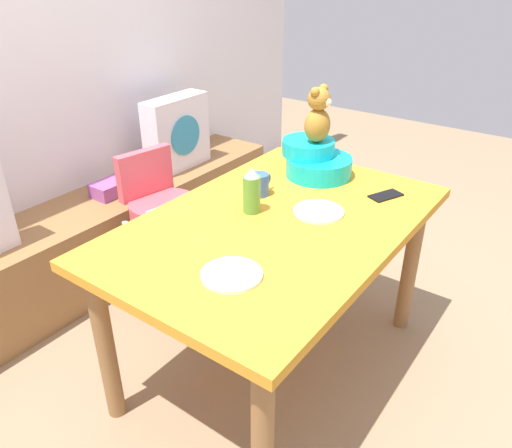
{
  "coord_description": "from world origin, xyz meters",
  "views": [
    {
      "loc": [
        -1.42,
        -0.94,
        1.65
      ],
      "look_at": [
        0.0,
        0.1,
        0.69
      ],
      "focal_mm": 35.12,
      "sensor_mm": 36.0,
      "label": 1
    }
  ],
  "objects_px": {
    "pillow_floral_right": "(177,133)",
    "highchair": "(162,208)",
    "coffee_mug": "(260,184)",
    "dinner_plate_near": "(232,275)",
    "book_stack": "(111,188)",
    "cell_phone": "(386,196)",
    "infant_seat_teal": "(315,160)",
    "dinner_plate_far": "(319,212)",
    "dining_table": "(276,242)",
    "teddy_bear": "(318,116)",
    "ketchup_bottle": "(252,192)"
  },
  "relations": [
    {
      "from": "coffee_mug",
      "to": "teddy_bear",
      "type": "bearing_deg",
      "value": -13.49
    },
    {
      "from": "infant_seat_teal",
      "to": "highchair",
      "type": "bearing_deg",
      "value": 118.94
    },
    {
      "from": "pillow_floral_right",
      "to": "dinner_plate_near",
      "type": "xyz_separation_m",
      "value": [
        -1.07,
        -1.28,
        0.07
      ]
    },
    {
      "from": "highchair",
      "to": "dinner_plate_far",
      "type": "height_order",
      "value": "highchair"
    },
    {
      "from": "pillow_floral_right",
      "to": "dining_table",
      "type": "distance_m",
      "value": 1.36
    },
    {
      "from": "pillow_floral_right",
      "to": "infant_seat_teal",
      "type": "distance_m",
      "value": 1.1
    },
    {
      "from": "highchair",
      "to": "book_stack",
      "type": "bearing_deg",
      "value": 85.83
    },
    {
      "from": "infant_seat_teal",
      "to": "coffee_mug",
      "type": "distance_m",
      "value": 0.34
    },
    {
      "from": "infant_seat_teal",
      "to": "dinner_plate_far",
      "type": "relative_size",
      "value": 1.65
    },
    {
      "from": "highchair",
      "to": "dinner_plate_far",
      "type": "bearing_deg",
      "value": -87.76
    },
    {
      "from": "dining_table",
      "to": "ketchup_bottle",
      "type": "relative_size",
      "value": 7.47
    },
    {
      "from": "pillow_floral_right",
      "to": "infant_seat_teal",
      "type": "relative_size",
      "value": 1.33
    },
    {
      "from": "book_stack",
      "to": "cell_phone",
      "type": "relative_size",
      "value": 1.39
    },
    {
      "from": "book_stack",
      "to": "dinner_plate_far",
      "type": "bearing_deg",
      "value": -89.91
    },
    {
      "from": "coffee_mug",
      "to": "dinner_plate_near",
      "type": "height_order",
      "value": "coffee_mug"
    },
    {
      "from": "dining_table",
      "to": "highchair",
      "type": "distance_m",
      "value": 0.78
    },
    {
      "from": "pillow_floral_right",
      "to": "highchair",
      "type": "distance_m",
      "value": 0.71
    },
    {
      "from": "teddy_bear",
      "to": "coffee_mug",
      "type": "relative_size",
      "value": 2.08
    },
    {
      "from": "pillow_floral_right",
      "to": "ketchup_bottle",
      "type": "bearing_deg",
      "value": -122.13
    },
    {
      "from": "dinner_plate_near",
      "to": "cell_phone",
      "type": "height_order",
      "value": "dinner_plate_near"
    },
    {
      "from": "dining_table",
      "to": "teddy_bear",
      "type": "xyz_separation_m",
      "value": [
        0.47,
        0.11,
        0.38
      ]
    },
    {
      "from": "dining_table",
      "to": "dinner_plate_far",
      "type": "relative_size",
      "value": 6.91
    },
    {
      "from": "dining_table",
      "to": "coffee_mug",
      "type": "height_order",
      "value": "coffee_mug"
    },
    {
      "from": "teddy_bear",
      "to": "coffee_mug",
      "type": "bearing_deg",
      "value": 166.51
    },
    {
      "from": "ketchup_bottle",
      "to": "cell_phone",
      "type": "distance_m",
      "value": 0.59
    },
    {
      "from": "infant_seat_teal",
      "to": "dinner_plate_far",
      "type": "xyz_separation_m",
      "value": [
        -0.33,
        -0.21,
        -0.07
      ]
    },
    {
      "from": "book_stack",
      "to": "dining_table",
      "type": "height_order",
      "value": "dining_table"
    },
    {
      "from": "book_stack",
      "to": "cell_phone",
      "type": "bearing_deg",
      "value": -78.29
    },
    {
      "from": "pillow_floral_right",
      "to": "dining_table",
      "type": "bearing_deg",
      "value": -119.43
    },
    {
      "from": "infant_seat_teal",
      "to": "dining_table",
      "type": "bearing_deg",
      "value": -166.98
    },
    {
      "from": "book_stack",
      "to": "infant_seat_teal",
      "type": "xyz_separation_m",
      "value": [
        0.33,
        -1.09,
        0.31
      ]
    },
    {
      "from": "dinner_plate_near",
      "to": "cell_phone",
      "type": "distance_m",
      "value": 0.86
    },
    {
      "from": "book_stack",
      "to": "dinner_plate_near",
      "type": "bearing_deg",
      "value": -112.81
    },
    {
      "from": "coffee_mug",
      "to": "cell_phone",
      "type": "bearing_deg",
      "value": -56.0
    },
    {
      "from": "teddy_bear",
      "to": "coffee_mug",
      "type": "height_order",
      "value": "teddy_bear"
    },
    {
      "from": "pillow_floral_right",
      "to": "ketchup_bottle",
      "type": "xyz_separation_m",
      "value": [
        -0.67,
        -1.06,
        0.15
      ]
    },
    {
      "from": "ketchup_bottle",
      "to": "dinner_plate_far",
      "type": "distance_m",
      "value": 0.28
    },
    {
      "from": "book_stack",
      "to": "dinner_plate_far",
      "type": "height_order",
      "value": "dinner_plate_far"
    },
    {
      "from": "highchair",
      "to": "teddy_bear",
      "type": "distance_m",
      "value": 0.9
    },
    {
      "from": "pillow_floral_right",
      "to": "coffee_mug",
      "type": "height_order",
      "value": "pillow_floral_right"
    },
    {
      "from": "cell_phone",
      "to": "highchair",
      "type": "bearing_deg",
      "value": 41.62
    },
    {
      "from": "book_stack",
      "to": "coffee_mug",
      "type": "height_order",
      "value": "coffee_mug"
    },
    {
      "from": "coffee_mug",
      "to": "dinner_plate_far",
      "type": "bearing_deg",
      "value": -90.34
    },
    {
      "from": "teddy_bear",
      "to": "infant_seat_teal",
      "type": "bearing_deg",
      "value": 90.0
    },
    {
      "from": "dining_table",
      "to": "ketchup_bottle",
      "type": "height_order",
      "value": "ketchup_bottle"
    },
    {
      "from": "infant_seat_teal",
      "to": "coffee_mug",
      "type": "relative_size",
      "value": 2.75
    },
    {
      "from": "pillow_floral_right",
      "to": "highchair",
      "type": "xyz_separation_m",
      "value": [
        -0.55,
        -0.42,
        -0.16
      ]
    },
    {
      "from": "book_stack",
      "to": "highchair",
      "type": "height_order",
      "value": "highchair"
    },
    {
      "from": "coffee_mug",
      "to": "dinner_plate_near",
      "type": "xyz_separation_m",
      "value": [
        -0.55,
        -0.28,
        -0.04
      ]
    },
    {
      "from": "dining_table",
      "to": "coffee_mug",
      "type": "xyz_separation_m",
      "value": [
        0.15,
        0.19,
        0.15
      ]
    }
  ]
}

